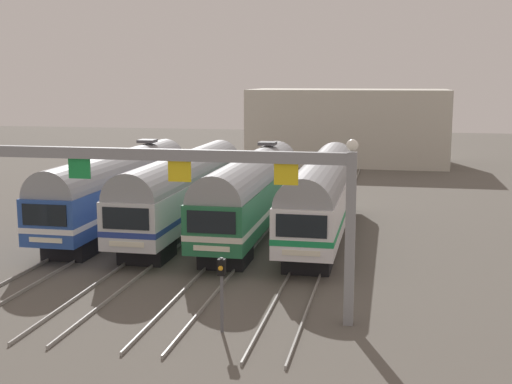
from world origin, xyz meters
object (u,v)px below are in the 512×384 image
commuter_train_blue (119,186)px  commuter_train_white (322,193)px  commuter_train_silver (184,188)px  yard_signal_mast (222,280)px  commuter_train_green (252,190)px  catenary_gantry (129,183)px

commuter_train_blue → commuter_train_white: commuter_train_blue is taller
commuter_train_silver → commuter_train_white: size_ratio=1.00×
commuter_train_blue → yard_signal_mast: bearing=-56.0°
commuter_train_blue → commuter_train_green: same height
yard_signal_mast → commuter_train_green: bearing=97.7°
commuter_train_blue → commuter_train_silver: 4.11m
catenary_gantry → yard_signal_mast: bearing=-22.6°
catenary_gantry → commuter_train_blue: bearing=114.5°
commuter_train_blue → commuter_train_white: 12.32m
commuter_train_white → catenary_gantry: 15.03m
commuter_train_blue → catenary_gantry: (6.16, -13.50, 2.43)m
commuter_train_green → commuter_train_white: (4.11, -0.00, -0.00)m
commuter_train_blue → commuter_train_green: size_ratio=1.00×
commuter_train_white → catenary_gantry: size_ratio=1.03×
commuter_train_silver → commuter_train_white: bearing=0.0°
commuter_train_green → commuter_train_blue: bearing=180.0°
commuter_train_white → yard_signal_mast: bearing=-97.7°
commuter_train_silver → yard_signal_mast: bearing=-67.9°
commuter_train_blue → commuter_train_silver: bearing=-0.1°
commuter_train_white → catenary_gantry: catenary_gantry is taller
commuter_train_silver → commuter_train_blue: bearing=179.9°
commuter_train_silver → commuter_train_green: size_ratio=1.00×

